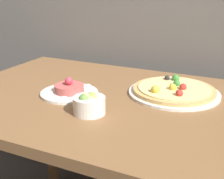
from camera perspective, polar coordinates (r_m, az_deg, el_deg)
name	(u,v)px	position (r m, az deg, el deg)	size (l,w,h in m)	color
dining_table	(108,124)	(1.20, -0.72, -6.30)	(1.23, 0.83, 0.78)	brown
pizza_plate	(174,91)	(1.20, 11.26, -0.21)	(0.34, 0.34, 0.05)	silver
tartare_plate	(69,91)	(1.19, -7.82, -0.23)	(0.22, 0.22, 0.07)	silver
small_bowl	(89,104)	(1.01, -4.22, -2.60)	(0.11, 0.11, 0.07)	silver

